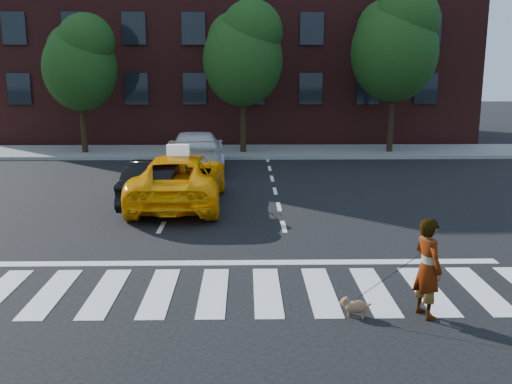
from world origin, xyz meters
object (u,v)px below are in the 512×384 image
at_px(white_suv, 196,151).
at_px(woman, 428,268).
at_px(tree_mid, 244,50).
at_px(taxi, 180,179).
at_px(tree_right, 396,41).
at_px(tree_left, 80,59).
at_px(dog, 354,306).
at_px(black_sedan, 160,182).

xyz_separation_m(white_suv, woman, (5.01, -14.08, 0.06)).
xyz_separation_m(tree_mid, taxi, (-1.92, -10.00, -4.08)).
bearing_deg(white_suv, taxi, 86.01).
bearing_deg(tree_right, woman, -102.25).
bearing_deg(tree_mid, tree_left, 180.00).
bearing_deg(white_suv, dog, 101.11).
bearing_deg(woman, tree_right, -31.10).
height_order(black_sedan, white_suv, white_suv).
xyz_separation_m(tree_left, taxi, (5.58, -10.00, -3.67)).
height_order(black_sedan, dog, black_sedan).
bearing_deg(tree_right, tree_left, 180.00).
distance_m(tree_left, black_sedan, 11.77).
distance_m(black_sedan, woman, 9.85).
height_order(tree_mid, dog, tree_mid).
height_order(tree_left, dog, tree_left).
relative_size(white_suv, woman, 3.19).
height_order(taxi, dog, taxi).
bearing_deg(tree_left, woman, -59.71).
xyz_separation_m(tree_mid, dog, (1.88, -18.08, -4.67)).
bearing_deg(tree_mid, white_suv, -115.70).
height_order(tree_right, dog, tree_right).
relative_size(tree_mid, taxi, 1.28).
relative_size(tree_left, taxi, 1.17).
distance_m(tree_right, taxi, 14.13).
distance_m(tree_right, white_suv, 10.77).
bearing_deg(tree_left, white_suv, -35.82).
bearing_deg(tree_mid, tree_right, -0.00).
relative_size(tree_mid, white_suv, 1.31).
height_order(tree_right, taxi, tree_right).
bearing_deg(taxi, tree_left, -60.57).
bearing_deg(black_sedan, tree_right, -128.30).
distance_m(black_sedan, white_suv, 6.01).
relative_size(tree_right, woman, 4.53).
relative_size(taxi, black_sedan, 1.31).
height_order(tree_left, tree_right, tree_right).
bearing_deg(tree_right, black_sedan, -133.65).
relative_size(tree_left, black_sedan, 1.54).
distance_m(taxi, woman, 9.52).
height_order(tree_right, white_suv, tree_right).
bearing_deg(tree_left, tree_mid, -0.00).
distance_m(white_suv, woman, 14.94).
bearing_deg(black_sedan, tree_mid, -98.88).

